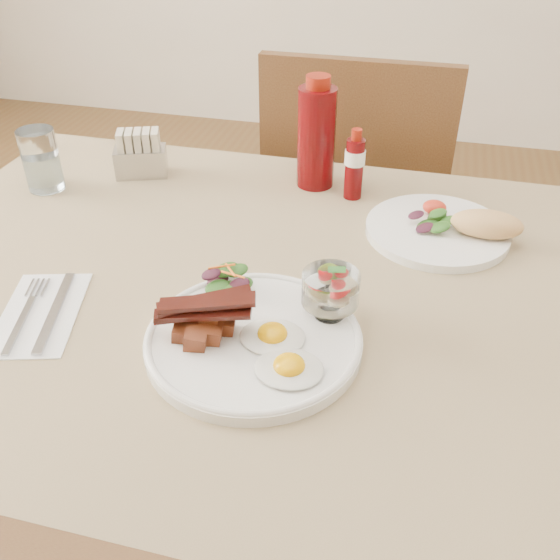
{
  "coord_description": "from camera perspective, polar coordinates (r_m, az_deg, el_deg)",
  "views": [
    {
      "loc": [
        0.15,
        -0.72,
        1.29
      ],
      "look_at": [
        -0.01,
        -0.08,
        0.82
      ],
      "focal_mm": 40.0,
      "sensor_mm": 36.0,
      "label": 1
    }
  ],
  "objects": [
    {
      "name": "ketchup_bottle",
      "position": [
        1.16,
        3.35,
        13.02
      ],
      "size": [
        0.08,
        0.08,
        0.21
      ],
      "rotation": [
        0.0,
        0.0,
        -0.26
      ],
      "color": "#4E0406",
      "rests_on": "table"
    },
    {
      "name": "sugar_caddy",
      "position": [
        1.25,
        -12.64,
        11.01
      ],
      "size": [
        0.11,
        0.08,
        0.09
      ],
      "rotation": [
        0.0,
        0.0,
        0.35
      ],
      "color": "#AFAEB3",
      "rests_on": "table"
    },
    {
      "name": "fruit_cup",
      "position": [
        0.81,
        4.66,
        -0.81
      ],
      "size": [
        0.08,
        0.08,
        0.08
      ],
      "rotation": [
        0.0,
        0.0,
        -0.34
      ],
      "color": "white",
      "rests_on": "main_plate"
    },
    {
      "name": "hot_sauce_bottle",
      "position": [
        1.14,
        6.82,
        10.39
      ],
      "size": [
        0.05,
        0.05,
        0.13
      ],
      "rotation": [
        0.0,
        0.0,
        0.33
      ],
      "color": "#4E0406",
      "rests_on": "table"
    },
    {
      "name": "water_glass",
      "position": [
        1.25,
        -20.95,
        9.93
      ],
      "size": [
        0.07,
        0.07,
        0.11
      ],
      "color": "white",
      "rests_on": "table"
    },
    {
      "name": "main_plate",
      "position": [
        0.81,
        -2.43,
        -5.55
      ],
      "size": [
        0.28,
        0.28,
        0.02
      ],
      "primitive_type": "cylinder",
      "color": "white",
      "rests_on": "table"
    },
    {
      "name": "second_plate",
      "position": [
        1.06,
        15.2,
        4.63
      ],
      "size": [
        0.26,
        0.24,
        0.06
      ],
      "rotation": [
        0.0,
        0.0,
        0.34
      ],
      "color": "white",
      "rests_on": "table"
    },
    {
      "name": "side_salad",
      "position": [
        0.87,
        -4.81,
        -0.23
      ],
      "size": [
        0.07,
        0.07,
        0.04
      ],
      "rotation": [
        0.0,
        0.0,
        0.05
      ],
      "color": "#244C14",
      "rests_on": "main_plate"
    },
    {
      "name": "table",
      "position": [
        0.97,
        1.63,
        -4.9
      ],
      "size": [
        1.33,
        0.88,
        0.75
      ],
      "color": "brown",
      "rests_on": "ground"
    },
    {
      "name": "chair_far",
      "position": [
        1.59,
        6.9,
        6.3
      ],
      "size": [
        0.42,
        0.42,
        0.93
      ],
      "color": "brown",
      "rests_on": "ground"
    },
    {
      "name": "fried_eggs",
      "position": [
        0.77,
        0.05,
        -6.48
      ],
      "size": [
        0.14,
        0.15,
        0.02
      ],
      "rotation": [
        0.0,
        0.0,
        -0.35
      ],
      "color": "silver",
      "rests_on": "main_plate"
    },
    {
      "name": "napkin_cutlery",
      "position": [
        0.92,
        -21.01,
        -2.84
      ],
      "size": [
        0.15,
        0.21,
        0.01
      ],
      "rotation": [
        0.0,
        0.0,
        0.28
      ],
      "color": "white",
      "rests_on": "table"
    },
    {
      "name": "bacon_potato_pile",
      "position": [
        0.79,
        -7.01,
        -3.57
      ],
      "size": [
        0.13,
        0.09,
        0.06
      ],
      "rotation": [
        0.0,
        0.0,
        -0.12
      ],
      "color": "maroon",
      "rests_on": "main_plate"
    }
  ]
}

